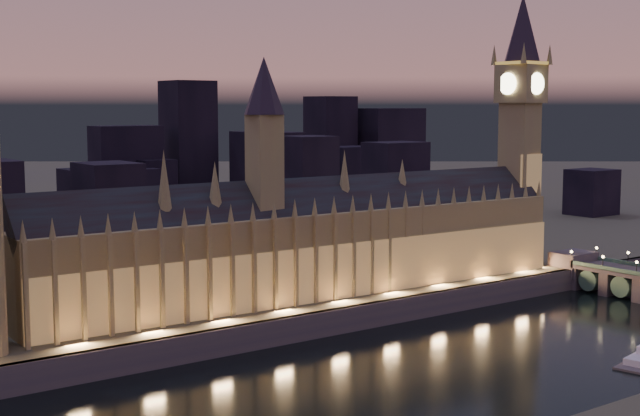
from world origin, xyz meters
TOP-DOWN VIEW (x-y plane):
  - ground_plane at (0.00, 0.00)m, footprint 2000.00×2000.00m
  - embankment_wall at (0.00, 41.00)m, footprint 2000.00×2.50m
  - palace_of_westminster at (7.50, 61.74)m, footprint 202.00×25.21m
  - elizabeth_tower at (108.00, 61.93)m, footprint 18.00×18.00m
  - city_backdrop at (37.53, 245.97)m, footprint 464.84×215.63m

SIDE VIEW (x-z plane):
  - ground_plane at x=0.00m, z-range 0.00..0.00m
  - embankment_wall at x=0.00m, z-range 0.00..8.00m
  - palace_of_westminster at x=7.50m, z-range -12.63..65.37m
  - city_backdrop at x=37.53m, z-range -7.73..69.92m
  - elizabeth_tower at x=108.00m, z-range 14.53..126.81m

